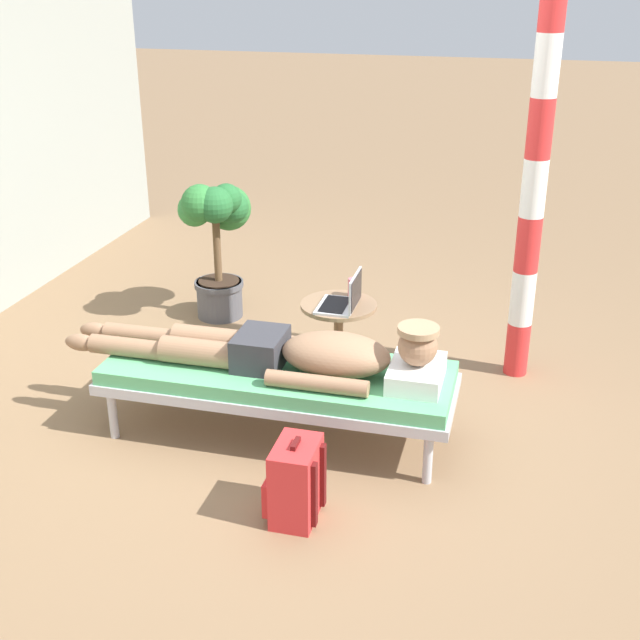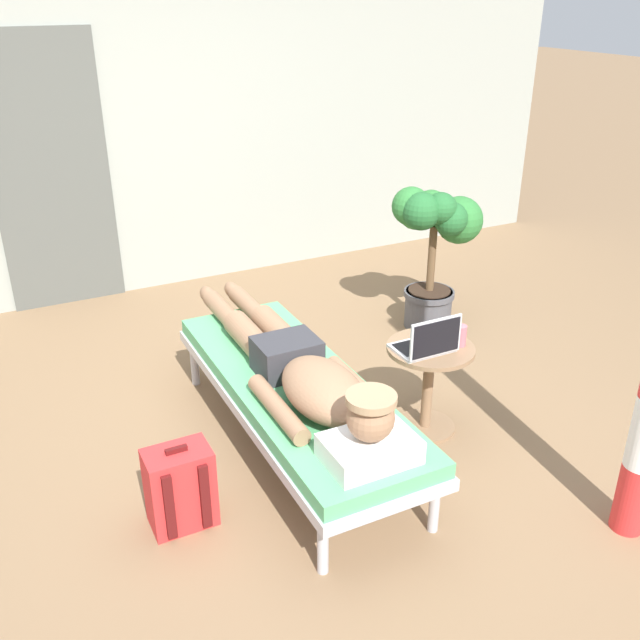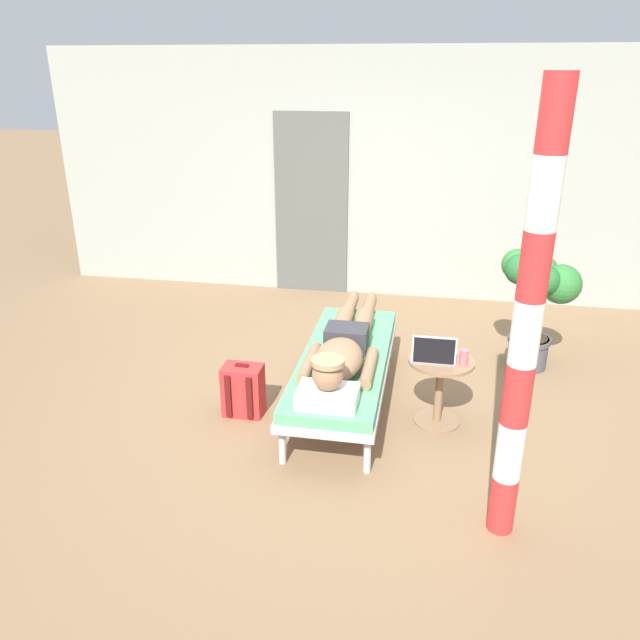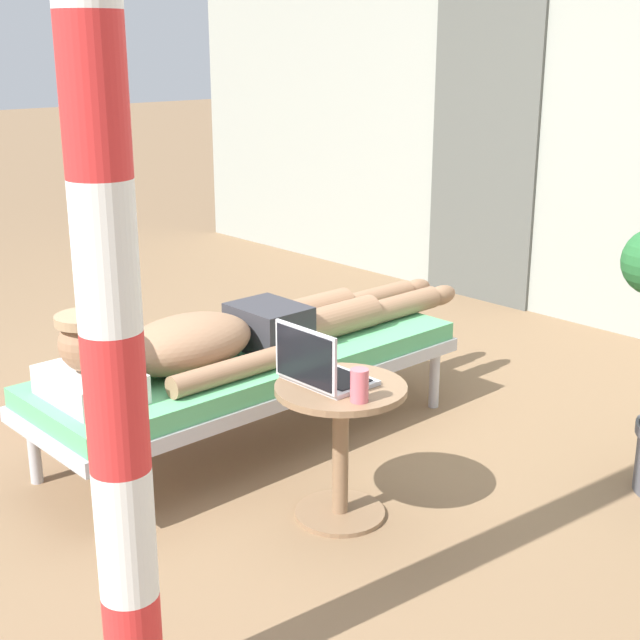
{
  "view_description": "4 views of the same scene",
  "coord_description": "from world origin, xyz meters",
  "px_view_note": "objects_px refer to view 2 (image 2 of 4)",
  "views": [
    {
      "loc": [
        -4.09,
        -1.21,
        2.5
      ],
      "look_at": [
        0.07,
        -0.13,
        0.63
      ],
      "focal_mm": 46.73,
      "sensor_mm": 36.0,
      "label": 1
    },
    {
      "loc": [
        -1.48,
        -2.88,
        2.3
      ],
      "look_at": [
        0.06,
        0.17,
        0.67
      ],
      "focal_mm": 39.69,
      "sensor_mm": 36.0,
      "label": 2
    },
    {
      "loc": [
        0.46,
        -4.26,
        2.5
      ],
      "look_at": [
        -0.38,
        0.26,
        0.61
      ],
      "focal_mm": 34.89,
      "sensor_mm": 36.0,
      "label": 3
    },
    {
      "loc": [
        2.75,
        -2.22,
        1.71
      ],
      "look_at": [
        -0.01,
        0.32,
        0.54
      ],
      "focal_mm": 50.6,
      "sensor_mm": 36.0,
      "label": 4
    }
  ],
  "objects_px": {
    "laptop": "(428,343)",
    "backpack": "(180,488)",
    "lounge_chair": "(295,392)",
    "potted_plant": "(434,236)",
    "side_table": "(429,373)",
    "drink_glass": "(461,336)",
    "person_reclining": "(303,372)"
  },
  "relations": [
    {
      "from": "backpack",
      "to": "drink_glass",
      "type": "bearing_deg",
      "value": 2.79
    },
    {
      "from": "lounge_chair",
      "to": "person_reclining",
      "type": "relative_size",
      "value": 0.91
    },
    {
      "from": "laptop",
      "to": "drink_glass",
      "type": "bearing_deg",
      "value": -1.57
    },
    {
      "from": "side_table",
      "to": "backpack",
      "type": "bearing_deg",
      "value": -174.71
    },
    {
      "from": "laptop",
      "to": "person_reclining",
      "type": "bearing_deg",
      "value": 169.66
    },
    {
      "from": "person_reclining",
      "to": "side_table",
      "type": "xyz_separation_m",
      "value": [
        0.73,
        -0.07,
        -0.16
      ]
    },
    {
      "from": "person_reclining",
      "to": "drink_glass",
      "type": "distance_m",
      "value": 0.9
    },
    {
      "from": "person_reclining",
      "to": "laptop",
      "type": "height_order",
      "value": "laptop"
    },
    {
      "from": "laptop",
      "to": "backpack",
      "type": "relative_size",
      "value": 0.73
    },
    {
      "from": "lounge_chair",
      "to": "backpack",
      "type": "height_order",
      "value": "backpack"
    },
    {
      "from": "backpack",
      "to": "lounge_chair",
      "type": "bearing_deg",
      "value": 22.87
    },
    {
      "from": "person_reclining",
      "to": "drink_glass",
      "type": "bearing_deg",
      "value": -8.29
    },
    {
      "from": "person_reclining",
      "to": "side_table",
      "type": "distance_m",
      "value": 0.76
    },
    {
      "from": "person_reclining",
      "to": "backpack",
      "type": "relative_size",
      "value": 5.12
    },
    {
      "from": "person_reclining",
      "to": "drink_glass",
      "type": "xyz_separation_m",
      "value": [
        0.88,
        -0.13,
        0.06
      ]
    },
    {
      "from": "lounge_chair",
      "to": "laptop",
      "type": "xyz_separation_m",
      "value": [
        0.67,
        -0.22,
        0.24
      ]
    },
    {
      "from": "drink_glass",
      "to": "backpack",
      "type": "bearing_deg",
      "value": -177.21
    },
    {
      "from": "laptop",
      "to": "backpack",
      "type": "xyz_separation_m",
      "value": [
        -1.41,
        -0.08,
        -0.39
      ]
    },
    {
      "from": "side_table",
      "to": "drink_glass",
      "type": "distance_m",
      "value": 0.28
    },
    {
      "from": "person_reclining",
      "to": "lounge_chair",
      "type": "bearing_deg",
      "value": 90.0
    },
    {
      "from": "lounge_chair",
      "to": "laptop",
      "type": "bearing_deg",
      "value": -18.42
    },
    {
      "from": "backpack",
      "to": "potted_plant",
      "type": "distance_m",
      "value": 2.62
    },
    {
      "from": "lounge_chair",
      "to": "laptop",
      "type": "relative_size",
      "value": 6.38
    },
    {
      "from": "side_table",
      "to": "drink_glass",
      "type": "xyz_separation_m",
      "value": [
        0.15,
        -0.06,
        0.23
      ]
    },
    {
      "from": "backpack",
      "to": "person_reclining",
      "type": "bearing_deg",
      "value": 15.82
    },
    {
      "from": "side_table",
      "to": "backpack",
      "type": "distance_m",
      "value": 1.48
    },
    {
      "from": "laptop",
      "to": "backpack",
      "type": "height_order",
      "value": "laptop"
    },
    {
      "from": "backpack",
      "to": "potted_plant",
      "type": "relative_size",
      "value": 0.4
    },
    {
      "from": "laptop",
      "to": "drink_glass",
      "type": "height_order",
      "value": "laptop"
    },
    {
      "from": "lounge_chair",
      "to": "drink_glass",
      "type": "relative_size",
      "value": 16.92
    },
    {
      "from": "lounge_chair",
      "to": "drink_glass",
      "type": "xyz_separation_m",
      "value": [
        0.88,
        -0.23,
        0.24
      ]
    },
    {
      "from": "backpack",
      "to": "potted_plant",
      "type": "xyz_separation_m",
      "value": [
        2.25,
        1.24,
        0.5
      ]
    }
  ]
}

